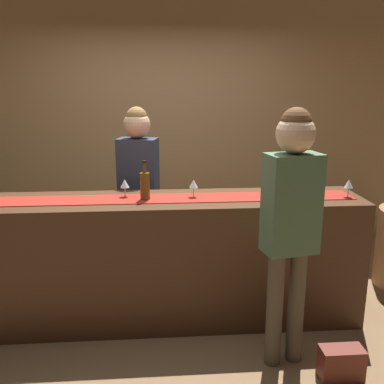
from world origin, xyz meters
The scene contains 12 objects.
ground_plane centered at (0.00, 0.00, 0.00)m, with size 10.00×10.00×0.00m, color brown.
back_wall centered at (0.00, 1.90, 1.45)m, with size 6.00×0.12×2.90m, color tan.
bar_counter centered at (0.00, 0.00, 0.51)m, with size 2.99×0.60×1.01m, color #472B19.
counter_runner_cloth centered at (0.00, 0.00, 1.02)m, with size 2.84×0.28×0.01m, color maroon.
wine_bottle_clear centered at (0.99, 0.09, 1.13)m, with size 0.07×0.07×0.30m.
wine_bottle_amber centered at (-0.19, -0.02, 1.13)m, with size 0.07×0.07×0.30m.
wine_glass_near_customer centered at (-0.35, 0.07, 1.12)m, with size 0.07×0.07×0.14m.
wine_glass_mid_counter centered at (1.37, -0.08, 1.12)m, with size 0.07×0.07×0.14m.
wine_glass_far_end centered at (0.18, 0.02, 1.12)m, with size 0.07×0.07×0.14m.
bartender centered at (-0.26, 0.58, 1.04)m, with size 0.38×0.27×1.68m.
customer_sipping centered at (0.75, -0.64, 1.08)m, with size 0.37×0.26×1.74m.
handbag centered at (1.08, -0.85, 0.11)m, with size 0.28×0.14×0.22m, color brown.
Camera 1 is at (-0.08, -3.24, 1.89)m, focal length 40.79 mm.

